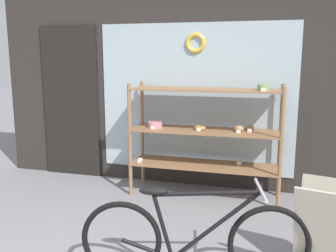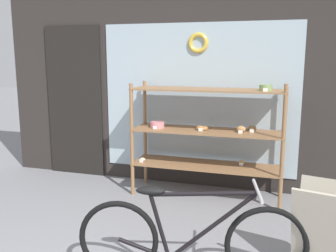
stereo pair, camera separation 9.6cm
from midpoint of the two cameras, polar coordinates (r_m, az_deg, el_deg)
name	(u,v)px [view 1 (the left image)]	position (r m, az deg, el deg)	size (l,w,h in m)	color
storefront_facade	(177,63)	(4.88, 0.86, 9.54)	(5.10, 0.13, 3.29)	#2D2826
display_case	(205,130)	(4.49, 5.05, -0.63)	(1.79, 0.50, 1.38)	#8E6642
bicycle	(193,239)	(2.95, 2.91, -16.79)	(1.71, 0.52, 0.75)	black
sandwich_board	(334,235)	(3.10, 23.10, -15.08)	(0.61, 0.49, 0.77)	#B2A893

